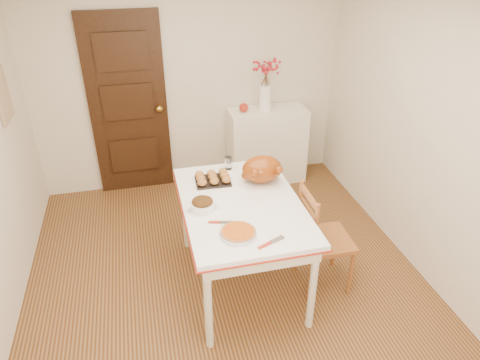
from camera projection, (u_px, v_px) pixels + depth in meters
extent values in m
cube|color=#47250E|center=(229.00, 286.00, 3.89)|extent=(3.50, 4.00, 0.00)
cube|color=beige|center=(189.00, 82.00, 4.95)|extent=(3.50, 0.00, 2.50)
cube|color=beige|center=(432.00, 138.00, 3.63)|extent=(0.00, 4.00, 2.50)
cube|color=black|center=(129.00, 107.00, 4.89)|extent=(0.85, 0.06, 2.06)
cube|color=tan|center=(3.00, 96.00, 3.80)|extent=(0.03, 0.35, 0.45)
cube|color=white|center=(267.00, 145.00, 5.34)|extent=(0.92, 0.41, 0.92)
sphere|color=#A42515|center=(244.00, 108.00, 5.03)|extent=(0.11, 0.11, 0.11)
cylinder|color=#B04B0F|center=(238.00, 232.00, 3.13)|extent=(0.34, 0.34, 0.05)
cylinder|color=white|center=(228.00, 163.00, 3.99)|extent=(0.09, 0.09, 0.12)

